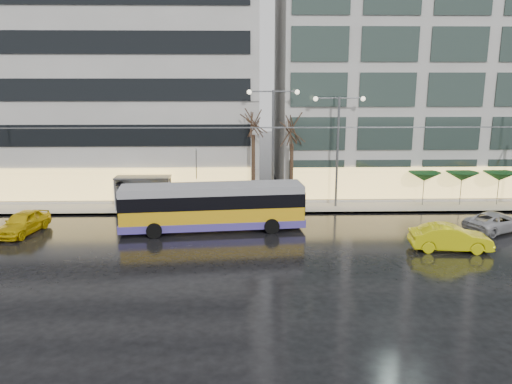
{
  "coord_description": "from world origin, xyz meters",
  "views": [
    {
      "loc": [
        -0.27,
        -27.23,
        9.95
      ],
      "look_at": [
        0.56,
        5.0,
        2.64
      ],
      "focal_mm": 35.0,
      "sensor_mm": 36.0,
      "label": 1
    }
  ],
  "objects_px": {
    "bus_shelter": "(139,185)",
    "taxi_a": "(23,223)",
    "trolleybus": "(213,208)",
    "street_lamp_near": "(273,132)"
  },
  "relations": [
    {
      "from": "trolleybus",
      "to": "bus_shelter",
      "type": "relative_size",
      "value": 2.93
    },
    {
      "from": "bus_shelter",
      "to": "taxi_a",
      "type": "bearing_deg",
      "value": -136.48
    },
    {
      "from": "trolleybus",
      "to": "taxi_a",
      "type": "relative_size",
      "value": 2.79
    },
    {
      "from": "trolleybus",
      "to": "street_lamp_near",
      "type": "xyz_separation_m",
      "value": [
        4.34,
        5.73,
        4.47
      ]
    },
    {
      "from": "street_lamp_near",
      "to": "taxi_a",
      "type": "height_order",
      "value": "street_lamp_near"
    },
    {
      "from": "bus_shelter",
      "to": "street_lamp_near",
      "type": "xyz_separation_m",
      "value": [
        10.38,
        0.11,
        4.03
      ]
    },
    {
      "from": "bus_shelter",
      "to": "taxi_a",
      "type": "distance_m",
      "value": 8.9
    },
    {
      "from": "trolleybus",
      "to": "street_lamp_near",
      "type": "bearing_deg",
      "value": 52.85
    },
    {
      "from": "taxi_a",
      "to": "street_lamp_near",
      "type": "bearing_deg",
      "value": 30.69
    },
    {
      "from": "trolleybus",
      "to": "bus_shelter",
      "type": "height_order",
      "value": "trolleybus"
    }
  ]
}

